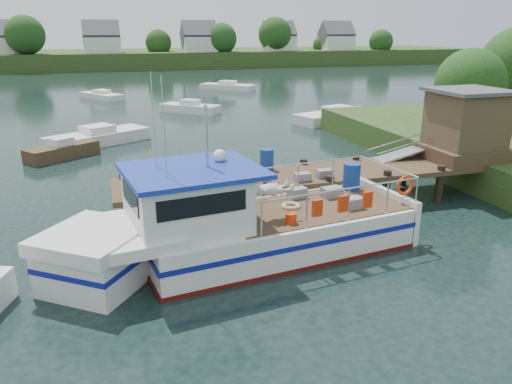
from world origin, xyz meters
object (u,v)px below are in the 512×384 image
object	(u,v)px
lobster_boat	(234,227)
moored_c	(338,116)
dock	(414,144)
moored_rowboat	(62,151)
moored_far	(228,87)
moored_b	(190,108)
moored_a	(98,137)
moored_d	(102,96)

from	to	relation	value
lobster_boat	moored_c	world-z (taller)	lobster_boat
dock	moored_rowboat	distance (m)	18.82
lobster_boat	moored_far	distance (m)	45.57
moored_c	moored_b	bearing A→B (deg)	136.26
lobster_boat	moored_far	world-z (taller)	lobster_boat
dock	lobster_boat	xyz separation A→B (m)	(-8.98, -3.97, -1.19)
moored_rowboat	moored_b	world-z (taller)	moored_rowboat
dock	moored_c	distance (m)	18.30
moored_a	moored_far	bearing A→B (deg)	49.35
dock	lobster_boat	distance (m)	9.88
moored_rowboat	moored_far	bearing A→B (deg)	54.05
moored_d	moored_rowboat	bearing A→B (deg)	-96.70
moored_c	moored_a	bearing A→B (deg)	-178.75
dock	moored_a	xyz separation A→B (m)	(-12.96, 14.49, -1.80)
moored_b	dock	bearing A→B (deg)	-71.93
lobster_boat	moored_c	distance (m)	25.65
moored_a	moored_b	distance (m)	12.94
moored_far	moored_d	xyz separation A→B (m)	(-14.35, -3.81, -0.05)
moored_b	moored_d	bearing A→B (deg)	127.92
lobster_boat	moored_a	size ratio (longest dim) A/B	1.85
moored_a	moored_rowboat	bearing A→B (deg)	-132.47
moored_rowboat	moored_d	xyz separation A→B (m)	(2.43, 25.15, -0.08)
moored_d	moored_far	bearing A→B (deg)	13.68
dock	lobster_boat	world-z (taller)	lobster_boat
dock	moored_rowboat	world-z (taller)	dock
moored_far	moored_d	distance (m)	14.85
moored_c	moored_d	distance (m)	25.89
moored_far	moored_c	xyz separation A→B (m)	(3.23, -22.81, 0.03)
moored_b	lobster_boat	bearing A→B (deg)	-91.19
moored_c	dock	bearing A→B (deg)	-114.40
moored_b	moored_rowboat	bearing A→B (deg)	-119.24
dock	moored_b	world-z (taller)	dock
dock	moored_far	world-z (taller)	dock
lobster_boat	moored_d	bearing A→B (deg)	87.30
moored_rowboat	moored_a	bearing A→B (deg)	52.43
moored_a	moored_d	size ratio (longest dim) A/B	1.15
moored_rowboat	moored_far	distance (m)	33.47
moored_far	moored_b	world-z (taller)	moored_b
lobster_boat	moored_d	world-z (taller)	lobster_boat
dock	moored_c	world-z (taller)	dock
lobster_boat	moored_d	xyz separation A→B (m)	(-3.51, 40.45, -0.70)
moored_a	moored_b	bearing A→B (deg)	42.89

